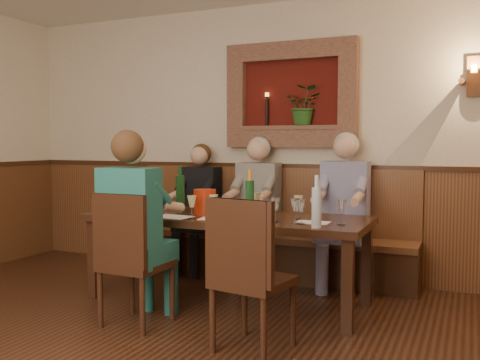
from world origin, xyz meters
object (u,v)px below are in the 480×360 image
Objects in this scene: bench at (266,245)px; person_chair_front at (137,244)px; spittoon_bucket at (205,202)px; person_bench_mid at (255,220)px; water_bottle at (317,206)px; dining_table at (227,224)px; person_bench_left at (197,220)px; chair_near_right at (252,306)px; chair_near_left at (135,286)px; person_bench_right at (343,224)px; wine_bottle_green_a at (250,198)px; wine_bottle_green_b at (180,193)px.

bench is 1.78m from person_chair_front.
spittoon_bucket is (0.20, 0.73, 0.25)m from person_chair_front.
person_bench_mid reaches higher than water_bottle.
person_bench_mid is (-0.08, -0.11, 0.26)m from bench.
dining_table is at bearing -90.00° from bench.
water_bottle is at bearing -15.77° from spittoon_bucket.
person_bench_left is at bearing 121.74° from spittoon_bucket.
person_chair_front is 3.81× the size of water_bottle.
bench is at bearing 117.61° from chair_near_right.
person_bench_left reaches higher than bench.
water_bottle reaches higher than chair_near_left.
chair_near_right is 1.80m from person_bench_right.
person_bench_left is at bearing 102.31° from person_chair_front.
dining_table is at bearing 132.97° from chair_near_right.
dining_table is at bearing 158.32° from water_bottle.
person_chair_front is 0.99m from wine_bottle_green_a.
person_chair_front is at bearing -100.71° from person_bench_mid.
wine_bottle_green_b reaches higher than wine_bottle_green_a.
wine_bottle_green_b is at bearing -148.39° from person_bench_right.
person_bench_mid is 3.58× the size of wine_bottle_green_a.
chair_near_left is at bearing -91.48° from person_chair_front.
person_chair_front is at bearing -77.69° from person_bench_left.
person_bench_right is at bearing 41.67° from spittoon_bucket.
wine_bottle_green_a is (0.63, 0.70, 0.31)m from person_chair_front.
person_bench_right is 2.00m from person_chair_front.
chair_near_left is 0.74× the size of person_bench_left.
person_bench_right reaches higher than dining_table.
wine_bottle_green_a is (0.98, -0.92, 0.36)m from person_bench_left.
person_chair_front reaches higher than person_bench_mid.
wine_bottle_green_b is (-0.10, 0.85, 0.63)m from chair_near_left.
wine_bottle_green_a is 1.04× the size of water_bottle.
person_bench_left is 1.65m from person_chair_front.
person_chair_front is (-0.38, -0.78, -0.07)m from dining_table.
bench is 2.10× the size of person_bench_mid.
person_bench_right is 1.23m from water_bottle.
spittoon_bucket is (-0.11, -0.89, 0.27)m from person_bench_mid.
chair_near_left is 1.00m from chair_near_right.
wine_bottle_green_b reaches higher than dining_table.
chair_near_right is at bearing -56.59° from dining_table.
person_bench_right is at bearing 53.54° from person_chair_front.
person_chair_front reaches higher than wine_bottle_green_a.
dining_table is at bearing 66.93° from chair_near_left.
person_chair_front is 0.88m from wine_bottle_green_b.
chair_near_left is 1.71m from person_bench_left.
chair_near_right is 1.91m from person_bench_mid.
person_bench_left is at bearing 136.83° from wine_bottle_green_a.
person_bench_left is at bearing 131.23° from dining_table.
bench is 0.86m from person_bench_right.
person_bench_right reaches higher than water_bottle.
person_bench_mid is at bearing 63.16° from wine_bottle_green_b.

